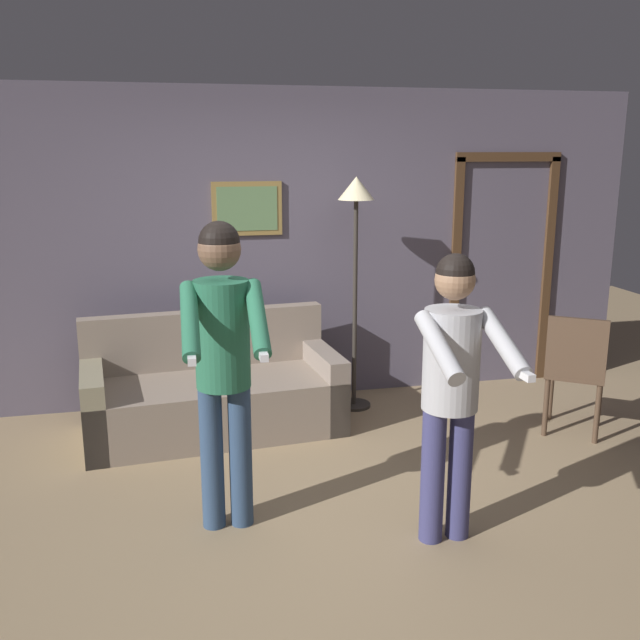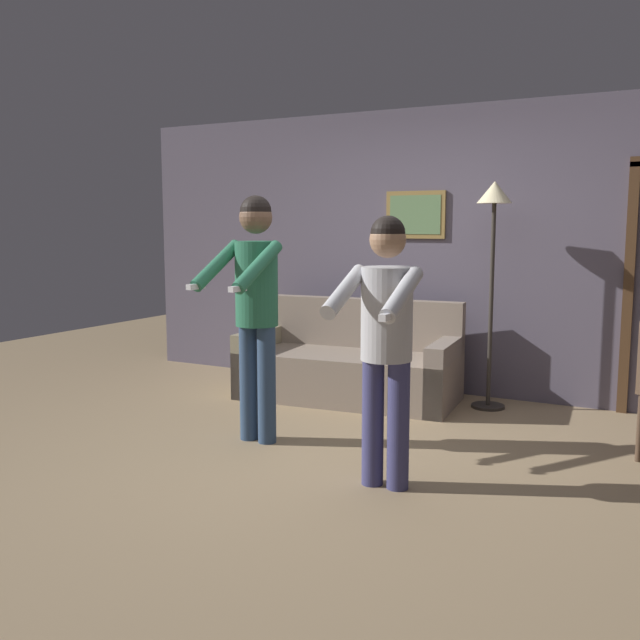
{
  "view_description": "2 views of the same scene",
  "coord_description": "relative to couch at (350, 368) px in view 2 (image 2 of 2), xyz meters",
  "views": [
    {
      "loc": [
        -0.92,
        -3.74,
        2.11
      ],
      "look_at": [
        -0.1,
        -0.08,
        1.21
      ],
      "focal_mm": 40.0,
      "sensor_mm": 36.0,
      "label": 1
    },
    {
      "loc": [
        2.11,
        -4.18,
        1.54
      ],
      "look_at": [
        0.06,
        -0.33,
        0.96
      ],
      "focal_mm": 40.0,
      "sensor_mm": 36.0,
      "label": 2
    }
  ],
  "objects": [
    {
      "name": "back_wall_assembly",
      "position": [
        0.61,
        0.66,
        1.02
      ],
      "size": [
        6.4,
        0.1,
        2.6
      ],
      "color": "#5A5364",
      "rests_on": "ground_plane"
    },
    {
      "name": "person_standing_left",
      "position": [
        -0.03,
        -1.47,
        0.78
      ],
      "size": [
        0.45,
        0.69,
        1.75
      ],
      "color": "navy",
      "rests_on": "ground_plane"
    },
    {
      "name": "person_standing_right",
      "position": [
        1.13,
        -1.88,
        0.68
      ],
      "size": [
        0.44,
        0.66,
        1.6
      ],
      "color": "#3A3B6B",
      "rests_on": "ground_plane"
    },
    {
      "name": "torchiere_lamp",
      "position": [
        1.19,
        0.25,
        1.25
      ],
      "size": [
        0.29,
        0.29,
        1.9
      ],
      "color": "#332D28",
      "rests_on": "ground_plane"
    },
    {
      "name": "couch",
      "position": [
        0.0,
        0.0,
        0.0
      ],
      "size": [
        1.97,
        1.02,
        0.87
      ],
      "color": "gray",
      "rests_on": "ground_plane"
    },
    {
      "name": "ground_plane",
      "position": [
        0.59,
        -1.46,
        -0.28
      ],
      "size": [
        12.0,
        12.0,
        0.0
      ],
      "primitive_type": "plane",
      "color": "#99805E"
    }
  ]
}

